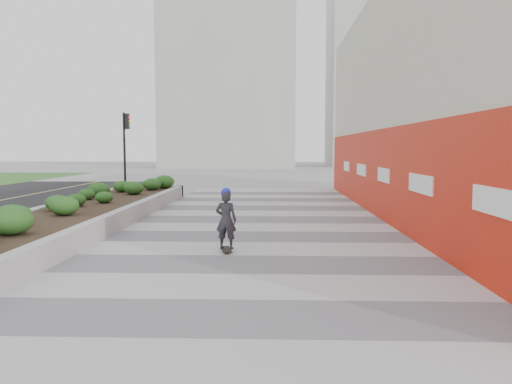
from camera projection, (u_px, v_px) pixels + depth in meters
ground at (251, 290)px, 8.34m from camera, size 160.00×160.00×0.00m
walkway at (257, 252)px, 11.32m from camera, size 8.00×36.00×0.01m
building at (470, 100)px, 16.71m from camera, size 6.04×24.08×8.00m
planter at (83, 211)px, 15.45m from camera, size 3.00×18.00×0.90m
traffic_signal_near at (126, 141)px, 25.75m from camera, size 0.33×0.28×4.20m
distant_bldg_north_l at (230, 87)px, 62.39m from camera, size 16.00×12.00×20.00m
distant_bldg_north_r at (382, 76)px, 66.55m from camera, size 14.00×10.00×24.00m
manhole_cover at (279, 252)px, 11.31m from camera, size 0.44×0.44×0.01m
skateboarder at (226, 219)px, 11.30m from camera, size 0.53×0.74×1.48m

